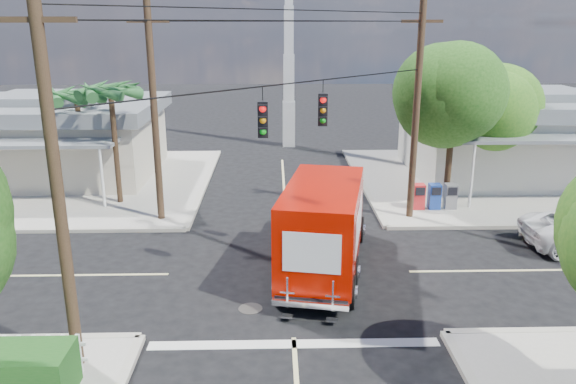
{
  "coord_description": "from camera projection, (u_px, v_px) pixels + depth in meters",
  "views": [
    {
      "loc": [
        -0.48,
        -17.0,
        7.94
      ],
      "look_at": [
        0.0,
        2.0,
        2.2
      ],
      "focal_mm": 35.0,
      "sensor_mm": 36.0,
      "label": 1
    }
  ],
  "objects": [
    {
      "name": "ground",
      "position": [
        290.0,
        273.0,
        18.57
      ],
      "size": [
        120.0,
        120.0,
        0.0
      ],
      "primitive_type": "plane",
      "color": "black",
      "rests_on": "ground"
    },
    {
      "name": "sidewalk_ne",
      "position": [
        492.0,
        180.0,
        29.22
      ],
      "size": [
        14.12,
        14.12,
        0.14
      ],
      "color": "#A8A398",
      "rests_on": "ground"
    },
    {
      "name": "sidewalk_nw",
      "position": [
        71.0,
        183.0,
        28.7
      ],
      "size": [
        14.12,
        14.12,
        0.14
      ],
      "color": "#A8A398",
      "rests_on": "ground"
    },
    {
      "name": "road_markings",
      "position": [
        291.0,
        293.0,
        17.16
      ],
      "size": [
        32.0,
        32.0,
        0.01
      ],
      "color": "beige",
      "rests_on": "ground"
    },
    {
      "name": "building_ne",
      "position": [
        519.0,
        134.0,
        29.65
      ],
      "size": [
        11.8,
        10.2,
        4.5
      ],
      "color": "silver",
      "rests_on": "sidewalk_ne"
    },
    {
      "name": "building_nw",
      "position": [
        56.0,
        136.0,
        29.57
      ],
      "size": [
        10.8,
        10.2,
        4.3
      ],
      "color": "beige",
      "rests_on": "sidewalk_nw"
    },
    {
      "name": "radio_tower",
      "position": [
        289.0,
        60.0,
        36.09
      ],
      "size": [
        0.8,
        0.8,
        17.0
      ],
      "color": "silver",
      "rests_on": "ground"
    },
    {
      "name": "tree_ne_front",
      "position": [
        455.0,
        101.0,
        23.83
      ],
      "size": [
        4.21,
        4.14,
        6.66
      ],
      "color": "#422D1C",
      "rests_on": "sidewalk_ne"
    },
    {
      "name": "tree_ne_back",
      "position": [
        494.0,
        107.0,
        26.17
      ],
      "size": [
        3.77,
        3.66,
        5.82
      ],
      "color": "#422D1C",
      "rests_on": "sidewalk_ne"
    },
    {
      "name": "palm_nw_front",
      "position": [
        111.0,
        93.0,
        24.11
      ],
      "size": [
        3.01,
        3.08,
        5.59
      ],
      "color": "#422D1C",
      "rests_on": "sidewalk_nw"
    },
    {
      "name": "palm_nw_back",
      "position": [
        76.0,
        98.0,
        25.61
      ],
      "size": [
        3.01,
        3.08,
        5.19
      ],
      "color": "#422D1C",
      "rests_on": "sidewalk_nw"
    },
    {
      "name": "utility_poles",
      "position": [
        241.0,
        125.0,
        18.72
      ],
      "size": [
        12.0,
        10.68,
        9.0
      ],
      "color": "#473321",
      "rests_on": "ground"
    },
    {
      "name": "vending_boxes",
      "position": [
        434.0,
        196.0,
        24.46
      ],
      "size": [
        1.9,
        0.5,
        1.1
      ],
      "color": "red",
      "rests_on": "sidewalk_ne"
    },
    {
      "name": "delivery_truck",
      "position": [
        325.0,
        225.0,
        18.37
      ],
      "size": [
        3.53,
        7.5,
        3.13
      ],
      "color": "black",
      "rests_on": "ground"
    }
  ]
}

